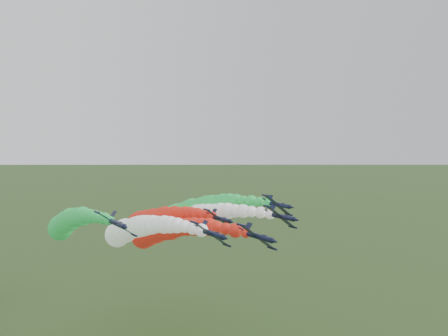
# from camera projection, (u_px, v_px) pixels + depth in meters

# --- Properties ---
(jet_lead) EXTENTS (12.76, 70.77, 18.90)m
(jet_lead) POSITION_uv_depth(u_px,v_px,m) (160.00, 232.00, 120.63)
(jet_lead) COLOR black
(jet_lead) RESTS_ON ground
(jet_inner_left) EXTENTS (12.89, 70.90, 19.04)m
(jet_inner_left) POSITION_uv_depth(u_px,v_px,m) (131.00, 230.00, 123.01)
(jet_inner_left) COLOR black
(jet_inner_left) RESTS_ON ground
(jet_inner_right) EXTENTS (12.87, 70.88, 19.02)m
(jet_inner_right) POSITION_uv_depth(u_px,v_px,m) (187.00, 218.00, 134.39)
(jet_inner_right) COLOR black
(jet_inner_right) RESTS_ON ground
(jet_outer_left) EXTENTS (12.79, 70.79, 18.93)m
(jet_outer_left) POSITION_uv_depth(u_px,v_px,m) (67.00, 223.00, 124.91)
(jet_outer_left) COLOR black
(jet_outer_left) RESTS_ON ground
(jet_outer_right) EXTENTS (12.88, 70.89, 19.03)m
(jet_outer_right) POSITION_uv_depth(u_px,v_px,m) (192.00, 210.00, 144.14)
(jet_outer_right) COLOR black
(jet_outer_right) RESTS_ON ground
(jet_trail) EXTENTS (12.47, 70.48, 18.62)m
(jet_trail) POSITION_uv_depth(u_px,v_px,m) (149.00, 220.00, 145.29)
(jet_trail) COLOR black
(jet_trail) RESTS_ON ground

